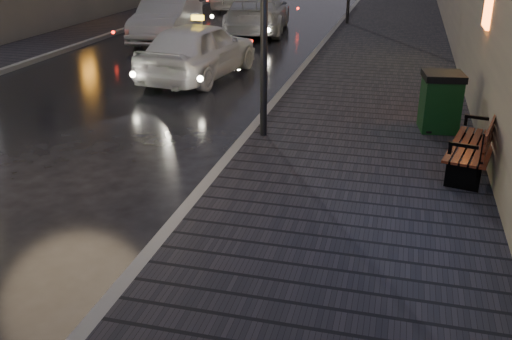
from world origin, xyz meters
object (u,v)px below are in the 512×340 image
at_px(bench, 477,145).
at_px(taxi_near, 199,50).
at_px(car_left_mid, 167,19).
at_px(taxi_mid, 258,12).
at_px(trash_bin, 440,101).

distance_m(bench, taxi_near, 9.37).
bearing_deg(car_left_mid, taxi_mid, 34.94).
height_order(trash_bin, taxi_mid, taxi_mid).
relative_size(car_left_mid, taxi_mid, 0.88).
bearing_deg(taxi_near, taxi_mid, -80.69).
relative_size(trash_bin, taxi_mid, 0.21).
xyz_separation_m(trash_bin, taxi_mid, (-7.03, 12.07, 0.08)).
distance_m(trash_bin, taxi_mid, 13.97).
height_order(taxi_near, taxi_mid, taxi_mid).
height_order(bench, trash_bin, trash_bin).
distance_m(taxi_near, car_left_mid, 6.54).
xyz_separation_m(trash_bin, taxi_near, (-6.68, 3.71, 0.07)).
bearing_deg(car_left_mid, trash_bin, -50.37).
height_order(bench, taxi_mid, taxi_mid).
distance_m(taxi_near, taxi_mid, 8.37).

